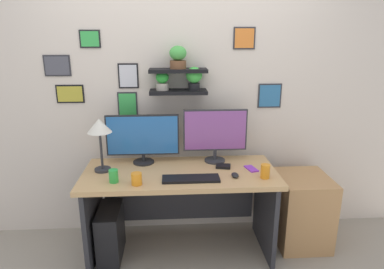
% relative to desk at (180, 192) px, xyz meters
% --- Properties ---
extents(ground_plane, '(8.00, 8.00, 0.00)m').
position_rel_desk_xyz_m(ground_plane, '(0.00, -0.05, -0.54)').
color(ground_plane, gray).
extents(back_wall_assembly, '(4.40, 0.24, 2.70)m').
position_rel_desk_xyz_m(back_wall_assembly, '(-0.00, 0.38, 0.82)').
color(back_wall_assembly, beige).
rests_on(back_wall_assembly, ground).
extents(desk, '(1.58, 0.68, 0.75)m').
position_rel_desk_xyz_m(desk, '(0.00, 0.00, 0.00)').
color(desk, tan).
rests_on(desk, ground).
extents(monitor_left, '(0.62, 0.18, 0.43)m').
position_rel_desk_xyz_m(monitor_left, '(-0.31, 0.16, 0.44)').
color(monitor_left, black).
rests_on(monitor_left, desk).
extents(monitor_right, '(0.55, 0.18, 0.46)m').
position_rel_desk_xyz_m(monitor_right, '(0.31, 0.16, 0.47)').
color(monitor_right, '#2D2D33').
rests_on(monitor_right, desk).
extents(keyboard, '(0.44, 0.14, 0.02)m').
position_rel_desk_xyz_m(keyboard, '(0.08, -0.23, 0.22)').
color(keyboard, black).
rests_on(keyboard, desk).
extents(computer_mouse, '(0.06, 0.09, 0.03)m').
position_rel_desk_xyz_m(computer_mouse, '(0.43, -0.19, 0.23)').
color(computer_mouse, black).
rests_on(computer_mouse, desk).
extents(desk_lamp, '(0.19, 0.19, 0.44)m').
position_rel_desk_xyz_m(desk_lamp, '(-0.63, -0.00, 0.56)').
color(desk_lamp, '#2D2D33').
rests_on(desk_lamp, desk).
extents(cell_phone, '(0.10, 0.15, 0.01)m').
position_rel_desk_xyz_m(cell_phone, '(0.59, -0.05, 0.22)').
color(cell_phone, purple).
rests_on(cell_phone, desk).
extents(coffee_mug, '(0.08, 0.08, 0.09)m').
position_rel_desk_xyz_m(coffee_mug, '(-0.33, -0.29, 0.26)').
color(coffee_mug, orange).
rests_on(coffee_mug, desk).
extents(pen_cup, '(0.07, 0.07, 0.10)m').
position_rel_desk_xyz_m(pen_cup, '(-0.51, -0.23, 0.26)').
color(pen_cup, green).
rests_on(pen_cup, desk).
extents(scissors_tray, '(0.13, 0.10, 0.02)m').
position_rel_desk_xyz_m(scissors_tray, '(0.36, 0.00, 0.22)').
color(scissors_tray, black).
rests_on(scissors_tray, desk).
extents(water_cup, '(0.07, 0.07, 0.11)m').
position_rel_desk_xyz_m(water_cup, '(0.65, -0.23, 0.27)').
color(water_cup, orange).
rests_on(water_cup, desk).
extents(drawer_cabinet, '(0.44, 0.50, 0.63)m').
position_rel_desk_xyz_m(drawer_cabinet, '(1.08, 0.03, -0.22)').
color(drawer_cabinet, tan).
rests_on(drawer_cabinet, ground).
extents(computer_tower_left, '(0.18, 0.40, 0.44)m').
position_rel_desk_xyz_m(computer_tower_left, '(-0.59, -0.09, -0.32)').
color(computer_tower_left, black).
rests_on(computer_tower_left, ground).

